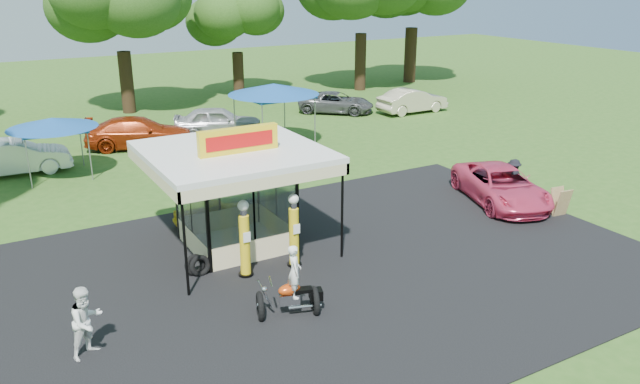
# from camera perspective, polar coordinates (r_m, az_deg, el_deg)

# --- Properties ---
(ground) EXTENTS (120.00, 120.00, 0.00)m
(ground) POSITION_cam_1_polar(r_m,az_deg,el_deg) (18.13, 4.62, -9.25)
(ground) COLOR #2E561B
(ground) RESTS_ON ground
(asphalt_apron) EXTENTS (20.00, 14.00, 0.04)m
(asphalt_apron) POSITION_cam_1_polar(r_m,az_deg,el_deg) (19.60, 1.31, -6.80)
(asphalt_apron) COLOR black
(asphalt_apron) RESTS_ON ground
(gas_station_kiosk) EXTENTS (5.40, 5.40, 4.18)m
(gas_station_kiosk) POSITION_cam_1_polar(r_m,az_deg,el_deg) (20.58, -7.77, -0.36)
(gas_station_kiosk) COLOR white
(gas_station_kiosk) RESTS_ON ground
(gas_pump_left) EXTENTS (0.46, 0.46, 2.45)m
(gas_pump_left) POSITION_cam_1_polar(r_m,az_deg,el_deg) (18.67, -6.91, -4.43)
(gas_pump_left) COLOR black
(gas_pump_left) RESTS_ON ground
(gas_pump_right) EXTENTS (0.45, 0.45, 2.40)m
(gas_pump_right) POSITION_cam_1_polar(r_m,az_deg,el_deg) (19.19, -2.40, -3.70)
(gas_pump_right) COLOR black
(gas_pump_right) RESTS_ON ground
(motorcycle) EXTENTS (1.85, 1.29, 2.10)m
(motorcycle) POSITION_cam_1_polar(r_m,az_deg,el_deg) (16.69, -2.55, -8.71)
(motorcycle) COLOR black
(motorcycle) RESTS_ON ground
(spare_tires) EXTENTS (0.82, 0.52, 0.69)m
(spare_tires) POSITION_cam_1_polar(r_m,az_deg,el_deg) (19.30, -11.14, -6.59)
(spare_tires) COLOR black
(spare_tires) RESTS_ON ground
(a_frame_sign) EXTENTS (0.63, 0.59, 1.09)m
(a_frame_sign) POSITION_cam_1_polar(r_m,az_deg,el_deg) (25.07, 21.13, -0.88)
(a_frame_sign) COLOR #593819
(a_frame_sign) RESTS_ON ground
(kiosk_car) EXTENTS (2.82, 1.13, 0.96)m
(kiosk_car) POSITION_cam_1_polar(r_m,az_deg,el_deg) (22.96, -9.74, -1.81)
(kiosk_car) COLOR gold
(kiosk_car) RESTS_ON ground
(pink_sedan) EXTENTS (3.95, 5.68, 1.44)m
(pink_sedan) POSITION_cam_1_polar(r_m,az_deg,el_deg) (25.74, 16.23, 0.58)
(pink_sedan) COLOR #DE3C64
(pink_sedan) RESTS_ON ground
(spectator_west) EXTENTS (1.09, 1.01, 1.79)m
(spectator_west) POSITION_cam_1_polar(r_m,az_deg,el_deg) (16.00, -20.56, -11.03)
(spectator_west) COLOR white
(spectator_west) RESTS_ON ground
(spectator_east_a) EXTENTS (1.14, 0.84, 1.58)m
(spectator_east_a) POSITION_cam_1_polar(r_m,az_deg,el_deg) (26.60, 17.23, 1.24)
(spectator_east_a) COLOR black
(spectator_east_a) RESTS_ON ground
(bg_car_a) EXTENTS (4.88, 1.86, 1.59)m
(bg_car_a) POSITION_cam_1_polar(r_m,az_deg,el_deg) (31.50, -26.19, 2.86)
(bg_car_a) COLOR white
(bg_car_a) RESTS_ON ground
(bg_car_b) EXTENTS (5.95, 3.92, 1.60)m
(bg_car_b) POSITION_cam_1_polar(r_m,az_deg,el_deg) (34.07, -16.19, 5.23)
(bg_car_b) COLOR maroon
(bg_car_b) RESTS_ON ground
(bg_car_c) EXTENTS (5.27, 3.67, 1.67)m
(bg_car_c) POSITION_cam_1_polar(r_m,az_deg,el_deg) (35.61, -9.32, 6.39)
(bg_car_c) COLOR #ACACB0
(bg_car_c) RESTS_ON ground
(bg_car_d) EXTENTS (5.12, 4.94, 1.35)m
(bg_car_d) POSITION_cam_1_polar(r_m,az_deg,el_deg) (41.29, 1.49, 8.19)
(bg_car_d) COLOR #4E4E50
(bg_car_d) RESTS_ON ground
(bg_car_e) EXTENTS (4.79, 1.72, 1.57)m
(bg_car_e) POSITION_cam_1_polar(r_m,az_deg,el_deg) (41.76, 8.46, 8.26)
(bg_car_e) COLOR #C0B693
(bg_car_e) RESTS_ON ground
(tent_west) EXTENTS (3.86, 3.86, 2.70)m
(tent_west) POSITION_cam_1_polar(r_m,az_deg,el_deg) (29.94, -23.30, 5.77)
(tent_west) COLOR gray
(tent_west) RESTS_ON ground
(tent_east) EXTENTS (4.73, 4.73, 3.31)m
(tent_east) POSITION_cam_1_polar(r_m,az_deg,el_deg) (32.73, -4.27, 9.32)
(tent_east) COLOR gray
(tent_east) RESTS_ON ground
(oak_far_c) EXTENTS (9.52, 9.52, 11.23)m
(oak_far_c) POSITION_cam_1_polar(r_m,az_deg,el_deg) (42.51, -17.96, 16.38)
(oak_far_c) COLOR black
(oak_far_c) RESTS_ON ground
(oak_far_d) EXTENTS (7.50, 7.50, 8.93)m
(oak_far_d) POSITION_cam_1_polar(r_m,az_deg,el_deg) (46.98, -7.69, 15.55)
(oak_far_d) COLOR black
(oak_far_d) RESTS_ON ground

